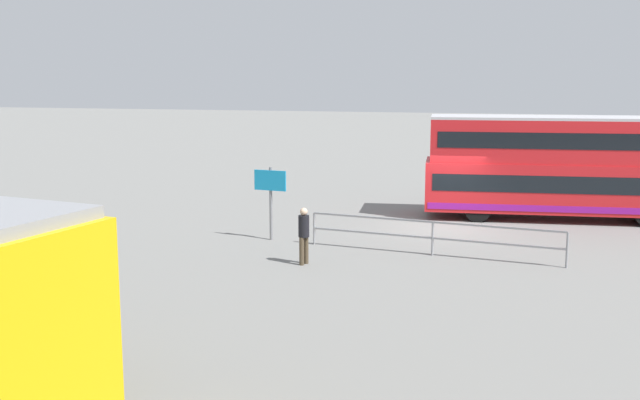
% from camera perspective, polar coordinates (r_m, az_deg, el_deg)
% --- Properties ---
extents(ground_plane, '(160.00, 160.00, 0.00)m').
position_cam_1_polar(ground_plane, '(28.34, 9.48, -1.99)').
color(ground_plane, slate).
extents(double_decker_bus, '(10.63, 3.41, 3.93)m').
position_cam_1_polar(double_decker_bus, '(30.58, 17.74, 2.33)').
color(double_decker_bus, red).
rests_on(double_decker_bus, ground).
extents(pedestrian_near_railing, '(0.41, 0.41, 1.69)m').
position_cam_1_polar(pedestrian_near_railing, '(22.38, -1.21, -2.39)').
color(pedestrian_near_railing, '#4C3F2D').
rests_on(pedestrian_near_railing, ground).
extents(pedestrian_railing, '(7.91, 1.20, 1.08)m').
position_cam_1_polar(pedestrian_railing, '(23.76, 8.38, -2.36)').
color(pedestrian_railing, gray).
rests_on(pedestrian_railing, ground).
extents(info_sign, '(1.14, 0.21, 2.46)m').
position_cam_1_polar(info_sign, '(25.58, -3.71, 0.79)').
color(info_sign, slate).
rests_on(info_sign, ground).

